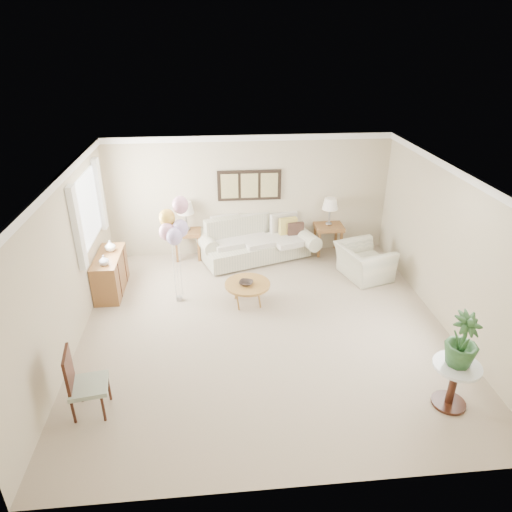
# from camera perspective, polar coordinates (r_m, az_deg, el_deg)

# --- Properties ---
(ground_plane) EXTENTS (6.00, 6.00, 0.00)m
(ground_plane) POSITION_cam_1_polar(r_m,az_deg,el_deg) (7.74, 1.08, -8.94)
(ground_plane) COLOR tan
(room_shell) EXTENTS (6.04, 6.04, 2.60)m
(room_shell) POSITION_cam_1_polar(r_m,az_deg,el_deg) (7.01, 0.22, 2.40)
(room_shell) COLOR #B7AC95
(room_shell) RESTS_ON ground
(wall_art_triptych) EXTENTS (1.35, 0.06, 0.65)m
(wall_art_triptych) POSITION_cam_1_polar(r_m,az_deg,el_deg) (9.72, -0.83, 8.81)
(wall_art_triptych) COLOR black
(wall_art_triptych) RESTS_ON ground
(sofa) EXTENTS (2.75, 1.60, 0.92)m
(sofa) POSITION_cam_1_polar(r_m,az_deg,el_deg) (9.88, -0.04, 1.73)
(sofa) COLOR beige
(sofa) RESTS_ON ground
(end_table_left) EXTENTS (0.59, 0.54, 0.65)m
(end_table_left) POSITION_cam_1_polar(r_m,az_deg,el_deg) (9.93, -8.59, 2.69)
(end_table_left) COLOR olive
(end_table_left) RESTS_ON ground
(end_table_right) EXTENTS (0.61, 0.55, 0.67)m
(end_table_right) POSITION_cam_1_polar(r_m,az_deg,el_deg) (10.17, 9.03, 3.33)
(end_table_right) COLOR olive
(end_table_right) RESTS_ON ground
(lamp_left) EXTENTS (0.36, 0.36, 0.64)m
(lamp_left) POSITION_cam_1_polar(r_m,az_deg,el_deg) (9.72, -8.82, 5.88)
(lamp_left) COLOR gray
(lamp_left) RESTS_ON end_table_left
(lamp_right) EXTENTS (0.34, 0.34, 0.61)m
(lamp_right) POSITION_cam_1_polar(r_m,az_deg,el_deg) (9.97, 9.26, 6.35)
(lamp_right) COLOR gray
(lamp_right) RESTS_ON end_table_right
(coffee_table) EXTENTS (0.82, 0.82, 0.41)m
(coffee_table) POSITION_cam_1_polar(r_m,az_deg,el_deg) (8.18, -1.07, -3.64)
(coffee_table) COLOR olive
(coffee_table) RESTS_ON ground
(decor_bowl) EXTENTS (0.31, 0.31, 0.06)m
(decor_bowl) POSITION_cam_1_polar(r_m,az_deg,el_deg) (8.12, -1.26, -3.39)
(decor_bowl) COLOR black
(decor_bowl) RESTS_ON coffee_table
(armchair) EXTENTS (1.14, 1.23, 0.66)m
(armchair) POSITION_cam_1_polar(r_m,az_deg,el_deg) (9.36, 13.32, -0.69)
(armchair) COLOR beige
(armchair) RESTS_ON ground
(side_table) EXTENTS (0.61, 0.61, 0.66)m
(side_table) POSITION_cam_1_polar(r_m,az_deg,el_deg) (6.57, 23.63, -13.44)
(side_table) COLOR silver
(side_table) RESTS_ON ground
(potted_plant) EXTENTS (0.53, 0.53, 0.73)m
(potted_plant) POSITION_cam_1_polar(r_m,az_deg,el_deg) (6.28, 24.45, -9.58)
(potted_plant) COLOR #224620
(potted_plant) RESTS_ON side_table
(accent_chair) EXTENTS (0.53, 0.53, 0.95)m
(accent_chair) POSITION_cam_1_polar(r_m,az_deg,el_deg) (6.35, -20.90, -14.46)
(accent_chair) COLOR #8F9E8B
(accent_chair) RESTS_ON ground
(credenza) EXTENTS (0.46, 1.20, 0.74)m
(credenza) POSITION_cam_1_polar(r_m,az_deg,el_deg) (9.02, -17.74, -2.09)
(credenza) COLOR olive
(credenza) RESTS_ON ground
(vase_white) EXTENTS (0.22, 0.22, 0.18)m
(vase_white) POSITION_cam_1_polar(r_m,az_deg,el_deg) (8.49, -18.48, -0.50)
(vase_white) COLOR silver
(vase_white) RESTS_ON credenza
(vase_sage) EXTENTS (0.26, 0.26, 0.21)m
(vase_sage) POSITION_cam_1_polar(r_m,az_deg,el_deg) (9.00, -17.78, 1.22)
(vase_sage) COLOR silver
(vase_sage) RESTS_ON credenza
(balloon_cluster) EXTENTS (0.52, 0.53, 1.97)m
(balloon_cluster) POSITION_cam_1_polar(r_m,az_deg,el_deg) (7.91, -10.23, 3.91)
(balloon_cluster) COLOR gray
(balloon_cluster) RESTS_ON ground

